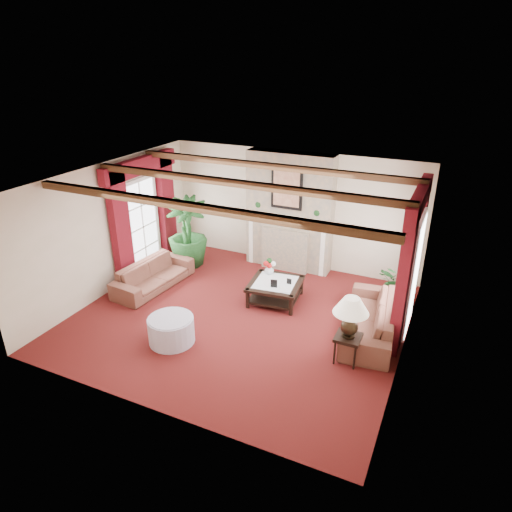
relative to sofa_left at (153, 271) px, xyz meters
The scene contains 23 objects.
floor 2.31m from the sofa_left, ahead, with size 6.00×6.00×0.00m, color #450C0F.
ceiling 3.26m from the sofa_left, ahead, with size 6.00×6.00×0.00m, color white.
back_wall 3.45m from the sofa_left, 47.00° to the left, with size 6.00×0.02×2.70m, color beige.
left_wall 1.27m from the sofa_left, 155.98° to the right, with size 0.02×5.50×2.70m, color beige.
right_wall 5.35m from the sofa_left, ahead, with size 0.02×5.50×2.70m, color beige.
ceiling_beams 3.21m from the sofa_left, ahead, with size 6.00×3.00×0.12m, color #3D2513, non-canonical shape.
fireplace 3.93m from the sofa_left, 44.52° to the left, with size 2.00×0.52×2.70m, color tan, non-canonical shape.
french_door_left 2.01m from the sofa_left, 136.94° to the left, with size 0.10×1.10×2.16m, color white, non-canonical shape.
french_door_right 5.55m from the sofa_left, ahead, with size 0.10×1.10×2.16m, color white, non-canonical shape.
curtains_left 2.35m from the sofa_left, 132.16° to the left, with size 0.20×2.40×2.55m, color #550B15, non-canonical shape.
curtains_right 5.60m from the sofa_left, ahead, with size 0.20×2.40×2.55m, color #550B15, non-canonical shape.
sofa_left is the anchor object (origin of this frame).
sofa_right 4.62m from the sofa_left, ahead, with size 0.88×2.21×0.84m, color #3E1119.
potted_palm 1.30m from the sofa_left, 86.81° to the left, with size 1.58×1.89×0.92m, color black.
small_plant 5.12m from the sofa_left, 17.62° to the left, with size 1.04×1.06×0.62m, color black.
coffee_table 2.68m from the sofa_left, 11.74° to the left, with size 1.02×1.02×0.42m, color black, non-canonical shape.
side_table 4.53m from the sofa_left, 10.31° to the right, with size 0.41×0.41×0.48m, color black, non-canonical shape.
ottoman 2.18m from the sofa_left, 45.60° to the right, with size 0.80×0.80×0.47m, color #ADA8BF.
table_lamp 4.56m from the sofa_left, 10.31° to the right, with size 0.57×0.57×0.72m, color black, non-canonical shape.
flower_vase 2.51m from the sofa_left, 20.03° to the left, with size 0.21×0.22×0.19m, color silver.
book 2.84m from the sofa_left, ahead, with size 0.19×0.11×0.28m, color black.
photo_frame_a 2.70m from the sofa_left, ahead, with size 0.13×0.02×0.17m, color black, non-canonical shape.
photo_frame_b 2.96m from the sofa_left, 11.38° to the left, with size 0.10×0.02×0.12m, color black, non-canonical shape.
Camera 1 is at (3.44, -6.71, 4.69)m, focal length 32.00 mm.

